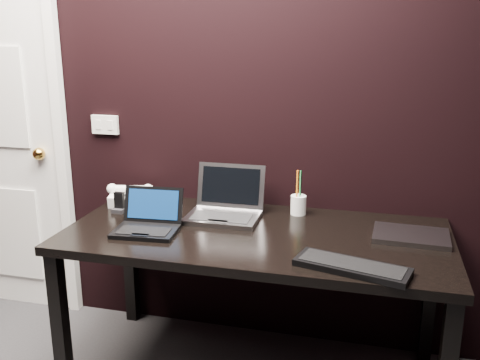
% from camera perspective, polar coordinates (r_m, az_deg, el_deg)
% --- Properties ---
extents(wall_back, '(4.00, 0.00, 4.00)m').
position_cam_1_polar(wall_back, '(2.71, -2.58, 9.16)').
color(wall_back, black).
rests_on(wall_back, ground).
extents(wall_switch, '(0.15, 0.02, 0.10)m').
position_cam_1_polar(wall_switch, '(2.97, -14.20, 5.75)').
color(wall_switch, silver).
rests_on(wall_switch, wall_back).
extents(desk, '(1.70, 0.80, 0.74)m').
position_cam_1_polar(desk, '(2.42, 1.67, -7.26)').
color(desk, black).
rests_on(desk, ground).
extents(netbook, '(0.29, 0.27, 0.18)m').
position_cam_1_polar(netbook, '(2.43, -9.81, -4.57)').
color(netbook, black).
rests_on(netbook, desk).
extents(silver_laptop, '(0.34, 0.31, 0.23)m').
position_cam_1_polar(silver_laptop, '(2.56, -1.60, -3.04)').
color(silver_laptop, gray).
rests_on(silver_laptop, desk).
extents(ext_keyboard, '(0.45, 0.25, 0.03)m').
position_cam_1_polar(ext_keyboard, '(2.07, 11.85, -9.03)').
color(ext_keyboard, black).
rests_on(ext_keyboard, desk).
extents(closed_laptop, '(0.33, 0.24, 0.02)m').
position_cam_1_polar(closed_laptop, '(2.43, 17.77, -5.68)').
color(closed_laptop, '#939297').
rests_on(closed_laptop, desk).
extents(desk_phone, '(0.25, 0.22, 0.12)m').
position_cam_1_polar(desk_phone, '(2.82, -11.57, -1.66)').
color(desk_phone, white).
rests_on(desk_phone, desk).
extents(mobile_phone, '(0.06, 0.05, 0.10)m').
position_cam_1_polar(mobile_phone, '(2.70, -12.77, -2.60)').
color(mobile_phone, black).
rests_on(mobile_phone, desk).
extents(pen_cup, '(0.10, 0.10, 0.22)m').
position_cam_1_polar(pen_cup, '(2.62, 6.25, -2.57)').
color(pen_cup, white).
rests_on(pen_cup, desk).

